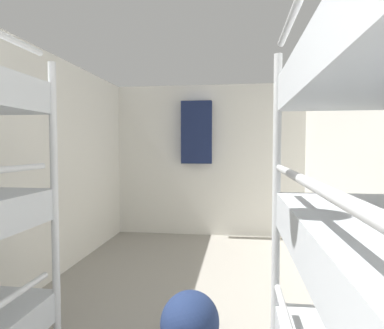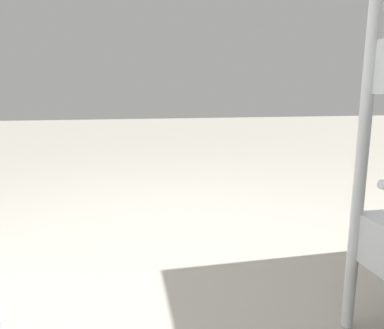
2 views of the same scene
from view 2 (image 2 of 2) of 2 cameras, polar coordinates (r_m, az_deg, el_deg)
ground_plane at (r=1.99m, az=-3.58°, el=-15.88°), size 20.00×20.00×0.00m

